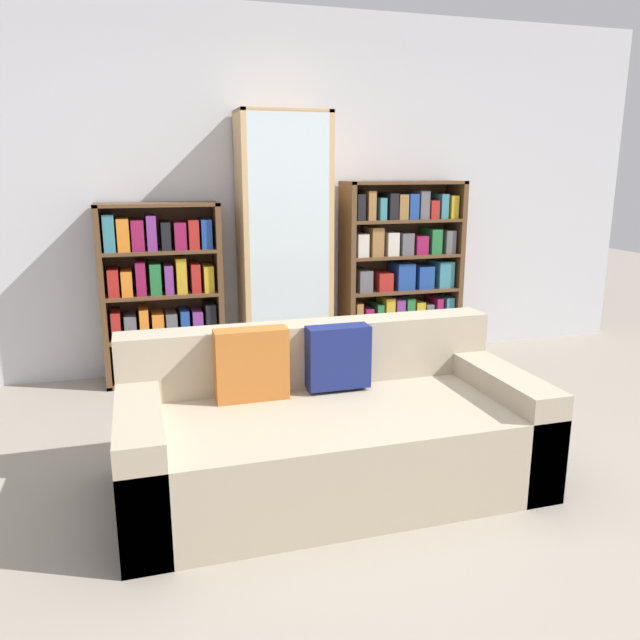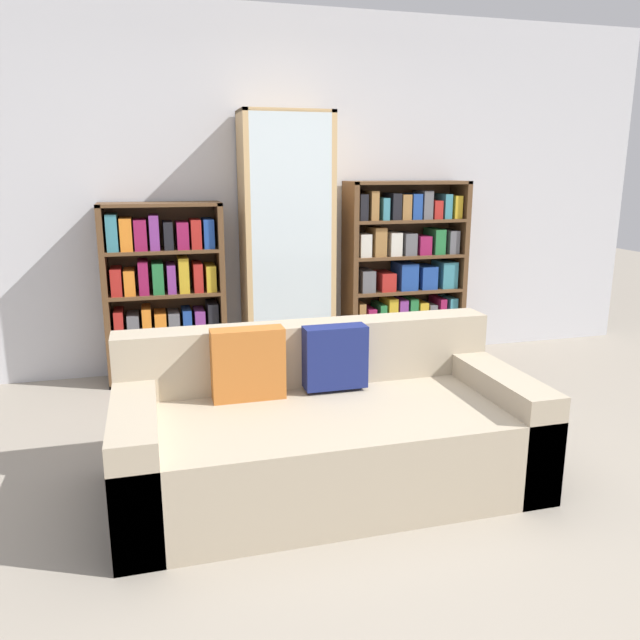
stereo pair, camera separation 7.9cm
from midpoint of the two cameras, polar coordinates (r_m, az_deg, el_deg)
The scene contains 7 objects.
ground_plane at distance 2.99m, azimuth 7.15°, elevation -17.45°, with size 16.00×16.00×0.00m, color gray.
wall_back at distance 4.93m, azimuth -3.53°, elevation 11.44°, with size 6.34×0.06×2.70m.
couch at distance 3.14m, azimuth 1.15°, elevation -10.15°, with size 2.00×0.95×0.78m.
bookshelf_left at distance 4.70m, azimuth -13.54°, elevation 2.23°, with size 0.86×0.32×1.31m.
display_cabinet at distance 4.74m, azimuth -2.58°, elevation 6.89°, with size 0.67×0.36×1.95m.
bookshelf_right at distance 5.10m, azimuth 8.18°, elevation 4.20°, with size 0.97×0.32×1.45m.
wine_bottle at distance 4.62m, azimuth 3.63°, elevation -3.96°, with size 0.07×0.07×0.35m.
Camera 2 is at (-0.98, -2.36, 1.54)m, focal length 35.00 mm.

